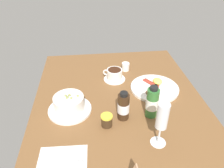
{
  "coord_description": "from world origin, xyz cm",
  "views": [
    {
      "loc": [
        82.34,
        -12.98,
        67.43
      ],
      "look_at": [
        -4.34,
        -3.3,
        8.34
      ],
      "focal_mm": 34.88,
      "sensor_mm": 36.0,
      "label": 1
    }
  ],
  "objects_px": {
    "coffee_cup": "(115,75)",
    "jam_jar": "(107,120)",
    "cutlery_setting": "(63,161)",
    "breakfast_plate": "(155,88)",
    "porridge_bowl": "(69,104)",
    "sauce_bottle_green": "(152,102)",
    "wine_glass": "(162,118)",
    "sauce_bottle_brown": "(124,107)",
    "creamer_jug": "(126,67)"
  },
  "relations": [
    {
      "from": "jam_jar",
      "to": "sauce_bottle_green",
      "type": "relative_size",
      "value": 0.35
    },
    {
      "from": "jam_jar",
      "to": "porridge_bowl",
      "type": "bearing_deg",
      "value": -125.02
    },
    {
      "from": "coffee_cup",
      "to": "jam_jar",
      "type": "distance_m",
      "value": 0.37
    },
    {
      "from": "porridge_bowl",
      "to": "sauce_bottle_green",
      "type": "xyz_separation_m",
      "value": [
        0.07,
        0.37,
        0.03
      ]
    },
    {
      "from": "coffee_cup",
      "to": "creamer_jug",
      "type": "distance_m",
      "value": 0.12
    },
    {
      "from": "porridge_bowl",
      "to": "sauce_bottle_green",
      "type": "bearing_deg",
      "value": 79.18
    },
    {
      "from": "wine_glass",
      "to": "jam_jar",
      "type": "bearing_deg",
      "value": -121.51
    },
    {
      "from": "sauce_bottle_green",
      "to": "cutlery_setting",
      "type": "bearing_deg",
      "value": -60.98
    },
    {
      "from": "porridge_bowl",
      "to": "wine_glass",
      "type": "height_order",
      "value": "wine_glass"
    },
    {
      "from": "porridge_bowl",
      "to": "cutlery_setting",
      "type": "height_order",
      "value": "porridge_bowl"
    },
    {
      "from": "coffee_cup",
      "to": "sauce_bottle_green",
      "type": "bearing_deg",
      "value": 21.58
    },
    {
      "from": "cutlery_setting",
      "to": "breakfast_plate",
      "type": "distance_m",
      "value": 0.61
    },
    {
      "from": "wine_glass",
      "to": "sauce_bottle_brown",
      "type": "distance_m",
      "value": 0.2
    },
    {
      "from": "coffee_cup",
      "to": "sauce_bottle_brown",
      "type": "distance_m",
      "value": 0.32
    },
    {
      "from": "coffee_cup",
      "to": "breakfast_plate",
      "type": "bearing_deg",
      "value": 59.08
    },
    {
      "from": "porridge_bowl",
      "to": "sauce_bottle_green",
      "type": "relative_size",
      "value": 1.28
    },
    {
      "from": "coffee_cup",
      "to": "jam_jar",
      "type": "xyz_separation_m",
      "value": [
        0.36,
        -0.08,
        -0.0
      ]
    },
    {
      "from": "wine_glass",
      "to": "jam_jar",
      "type": "relative_size",
      "value": 3.54
    },
    {
      "from": "coffee_cup",
      "to": "creamer_jug",
      "type": "xyz_separation_m",
      "value": [
        -0.1,
        0.08,
        -0.01
      ]
    },
    {
      "from": "sauce_bottle_green",
      "to": "wine_glass",
      "type": "bearing_deg",
      "value": -4.43
    },
    {
      "from": "creamer_jug",
      "to": "breakfast_plate",
      "type": "relative_size",
      "value": 0.21
    },
    {
      "from": "sauce_bottle_green",
      "to": "breakfast_plate",
      "type": "bearing_deg",
      "value": 159.63
    },
    {
      "from": "porridge_bowl",
      "to": "cutlery_setting",
      "type": "bearing_deg",
      "value": -2.12
    },
    {
      "from": "creamer_jug",
      "to": "breakfast_plate",
      "type": "bearing_deg",
      "value": 29.56
    },
    {
      "from": "coffee_cup",
      "to": "creamer_jug",
      "type": "relative_size",
      "value": 2.4
    },
    {
      "from": "porridge_bowl",
      "to": "creamer_jug",
      "type": "bearing_deg",
      "value": 136.9
    },
    {
      "from": "sauce_bottle_green",
      "to": "breakfast_plate",
      "type": "distance_m",
      "value": 0.22
    },
    {
      "from": "wine_glass",
      "to": "breakfast_plate",
      "type": "relative_size",
      "value": 0.77
    },
    {
      "from": "porridge_bowl",
      "to": "breakfast_plate",
      "type": "distance_m",
      "value": 0.46
    },
    {
      "from": "jam_jar",
      "to": "creamer_jug",
      "type": "bearing_deg",
      "value": 161.02
    },
    {
      "from": "cutlery_setting",
      "to": "breakfast_plate",
      "type": "relative_size",
      "value": 0.72
    },
    {
      "from": "jam_jar",
      "to": "sauce_bottle_green",
      "type": "bearing_deg",
      "value": 102.04
    },
    {
      "from": "creamer_jug",
      "to": "sauce_bottle_brown",
      "type": "distance_m",
      "value": 0.42
    },
    {
      "from": "sauce_bottle_green",
      "to": "breakfast_plate",
      "type": "height_order",
      "value": "sauce_bottle_green"
    },
    {
      "from": "creamer_jug",
      "to": "coffee_cup",
      "type": "bearing_deg",
      "value": -38.6
    },
    {
      "from": "coffee_cup",
      "to": "breakfast_plate",
      "type": "height_order",
      "value": "coffee_cup"
    },
    {
      "from": "coffee_cup",
      "to": "wine_glass",
      "type": "bearing_deg",
      "value": 13.24
    },
    {
      "from": "sauce_bottle_brown",
      "to": "jam_jar",
      "type": "bearing_deg",
      "value": -63.85
    },
    {
      "from": "creamer_jug",
      "to": "porridge_bowl",
      "type": "bearing_deg",
      "value": -43.1
    },
    {
      "from": "cutlery_setting",
      "to": "jam_jar",
      "type": "bearing_deg",
      "value": 133.81
    },
    {
      "from": "cutlery_setting",
      "to": "jam_jar",
      "type": "height_order",
      "value": "jam_jar"
    },
    {
      "from": "cutlery_setting",
      "to": "creamer_jug",
      "type": "bearing_deg",
      "value": 152.05
    },
    {
      "from": "creamer_jug",
      "to": "breakfast_plate",
      "type": "xyz_separation_m",
      "value": [
        0.21,
        0.12,
        -0.02
      ]
    },
    {
      "from": "coffee_cup",
      "to": "wine_glass",
      "type": "distance_m",
      "value": 0.5
    },
    {
      "from": "porridge_bowl",
      "to": "breakfast_plate",
      "type": "height_order",
      "value": "porridge_bowl"
    },
    {
      "from": "coffee_cup",
      "to": "creamer_jug",
      "type": "height_order",
      "value": "coffee_cup"
    },
    {
      "from": "porridge_bowl",
      "to": "coffee_cup",
      "type": "distance_m",
      "value": 0.34
    },
    {
      "from": "cutlery_setting",
      "to": "sauce_bottle_green",
      "type": "relative_size",
      "value": 1.18
    },
    {
      "from": "coffee_cup",
      "to": "wine_glass",
      "type": "relative_size",
      "value": 0.66
    },
    {
      "from": "porridge_bowl",
      "to": "cutlery_setting",
      "type": "distance_m",
      "value": 0.28
    }
  ]
}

